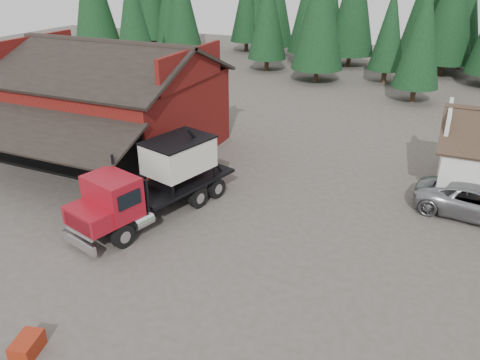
% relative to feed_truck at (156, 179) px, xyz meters
% --- Properties ---
extents(ground, '(120.00, 120.00, 0.00)m').
position_rel_feed_truck_xyz_m(ground, '(3.49, -3.54, -1.91)').
color(ground, '#4C443C').
rests_on(ground, ground).
extents(red_barn, '(12.80, 13.63, 7.18)m').
position_rel_feed_truck_xyz_m(red_barn, '(-7.51, 6.36, 0.78)').
color(red_barn, maroon).
rests_on(red_barn, ground).
extents(conifer_backdrop, '(76.00, 16.00, 16.00)m').
position_rel_feed_truck_xyz_m(conifer_backdrop, '(3.49, 38.46, -1.91)').
color(conifer_backdrop, black).
rests_on(conifer_backdrop, ground).
extents(near_pine_a, '(4.40, 4.40, 11.40)m').
position_rel_feed_truck_xyz_m(near_pine_a, '(-18.51, 24.46, 4.48)').
color(near_pine_a, '#382619').
rests_on(near_pine_a, ground).
extents(near_pine_b, '(3.96, 3.96, 10.40)m').
position_rel_feed_truck_xyz_m(near_pine_b, '(9.49, 26.46, 3.98)').
color(near_pine_b, '#382619').
rests_on(near_pine_b, ground).
extents(near_pine_d, '(5.28, 5.28, 13.40)m').
position_rel_feed_truck_xyz_m(near_pine_d, '(-0.51, 30.46, 5.48)').
color(near_pine_d, '#382619').
rests_on(near_pine_d, ground).
extents(feed_truck, '(4.70, 9.37, 4.09)m').
position_rel_feed_truck_xyz_m(feed_truck, '(0.00, 0.00, 0.00)').
color(feed_truck, black).
rests_on(feed_truck, ground).
extents(silver_car, '(6.15, 3.39, 1.63)m').
position_rel_feed_truck_xyz_m(silver_car, '(14.46, 6.20, -1.10)').
color(silver_car, '#929499').
rests_on(silver_car, ground).
extents(equip_box, '(0.96, 1.24, 0.60)m').
position_rel_feed_truck_xyz_m(equip_box, '(1.19, -9.54, -1.61)').
color(equip_box, maroon).
rests_on(equip_box, ground).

